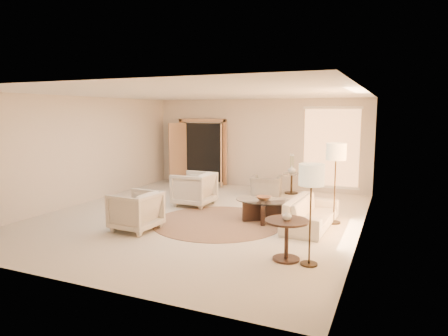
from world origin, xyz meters
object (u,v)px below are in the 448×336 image
at_px(armchair_left, 194,187).
at_px(accent_chair, 266,182).
at_px(end_vase, 287,215).
at_px(floor_lamp_near, 336,155).
at_px(end_table, 287,233).
at_px(coffee_table, 264,207).
at_px(sofa, 311,213).
at_px(bowl, 264,198).
at_px(floor_lamp_far, 311,180).
at_px(armchair_right, 136,209).
at_px(side_vase, 292,169).
at_px(side_table, 292,181).

distance_m(armchair_left, accent_chair, 2.37).
bearing_deg(end_vase, armchair_left, 138.44).
distance_m(floor_lamp_near, end_vase, 2.67).
height_order(accent_chair, end_table, accent_chair).
bearing_deg(coffee_table, sofa, -2.14).
xyz_separation_m(armchair_left, bowl, (2.10, -0.68, 0.03)).
bearing_deg(sofa, end_table, -177.31).
bearing_deg(end_table, floor_lamp_far, -9.86).
height_order(armchair_left, bowl, armchair_left).
bearing_deg(sofa, armchair_right, 119.74).
bearing_deg(armchair_right, coffee_table, 132.07).
relative_size(sofa, floor_lamp_near, 1.18).
xyz_separation_m(accent_chair, end_vase, (1.85, -4.78, 0.37)).
xyz_separation_m(sofa, end_table, (0.02, -2.10, 0.16)).
relative_size(armchair_left, side_vase, 3.99).
relative_size(armchair_left, end_table, 1.34).
distance_m(accent_chair, end_vase, 5.14).
distance_m(accent_chair, side_table, 0.81).
height_order(armchair_right, accent_chair, armchair_right).
relative_size(accent_chair, side_vase, 3.61).
relative_size(accent_chair, side_table, 1.42).
bearing_deg(armchair_left, side_vase, 143.13).
bearing_deg(side_vase, end_vase, -76.88).
xyz_separation_m(coffee_table, end_vase, (1.07, -2.14, 0.45)).
bearing_deg(armchair_left, floor_lamp_far, 51.85).
xyz_separation_m(armchair_left, floor_lamp_far, (3.56, -2.88, 0.89)).
bearing_deg(sofa, armchair_left, 79.39).
distance_m(floor_lamp_near, bowl, 1.80).
xyz_separation_m(accent_chair, floor_lamp_far, (2.23, -4.84, 0.99)).
distance_m(accent_chair, floor_lamp_near, 3.35).
relative_size(armchair_right, side_vase, 3.68).
distance_m(armchair_right, floor_lamp_near, 4.34).
distance_m(accent_chair, end_table, 5.12).
height_order(end_table, floor_lamp_near, floor_lamp_near).
relative_size(floor_lamp_far, end_vase, 9.96).
xyz_separation_m(armchair_right, coffee_table, (2.18, 1.73, -0.14)).
xyz_separation_m(coffee_table, side_table, (-0.16, 3.18, 0.07)).
xyz_separation_m(end_vase, side_vase, (-1.24, 5.32, -0.02)).
relative_size(sofa, accent_chair, 2.38).
bearing_deg(armchair_left, end_vase, 49.27).
height_order(armchair_right, coffee_table, armchair_right).
relative_size(sofa, coffee_table, 1.25).
xyz_separation_m(armchair_right, bowl, (2.18, 1.73, 0.07)).
relative_size(end_table, floor_lamp_far, 0.44).
bearing_deg(side_vase, side_table, 180.00).
bearing_deg(coffee_table, floor_lamp_near, 15.48).
distance_m(end_vase, side_vase, 5.46).
xyz_separation_m(armchair_left, end_table, (3.17, -2.81, -0.02)).
bearing_deg(bowl, end_table, -63.30).
height_order(accent_chair, coffee_table, accent_chair).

